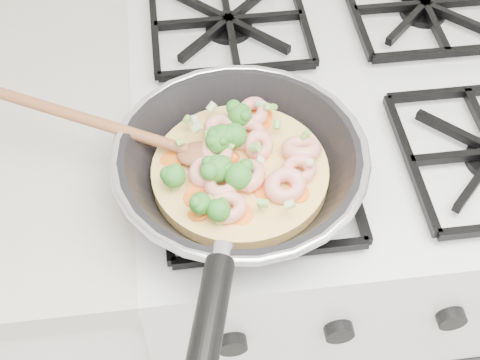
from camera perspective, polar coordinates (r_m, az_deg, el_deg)
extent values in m
cube|color=silver|center=(1.30, 6.71, -6.97)|extent=(0.60, 0.60, 0.90)
cube|color=black|center=(0.94, 9.30, 8.03)|extent=(0.56, 0.56, 0.02)
torus|color=silver|center=(0.76, 0.00, 2.21)|extent=(0.29, 0.29, 0.01)
cylinder|color=black|center=(0.63, -2.99, -13.85)|extent=(0.08, 0.18, 0.03)
cylinder|color=#FFD06E|center=(0.78, 0.00, 0.64)|extent=(0.21, 0.21, 0.02)
ellipsoid|color=brown|center=(0.78, -3.58, 2.22)|extent=(0.06, 0.05, 0.01)
cylinder|color=brown|center=(0.81, -14.03, 5.37)|extent=(0.27, 0.12, 0.06)
torus|color=#F3A88F|center=(0.75, 3.85, -0.46)|extent=(0.07, 0.07, 0.03)
torus|color=#F3A88F|center=(0.76, 5.02, 0.87)|extent=(0.06, 0.06, 0.02)
torus|color=#F3A88F|center=(0.78, 5.22, 2.63)|extent=(0.05, 0.06, 0.03)
torus|color=#F3A88F|center=(0.78, 1.58, 2.98)|extent=(0.05, 0.05, 0.02)
torus|color=#F3A88F|center=(0.80, -1.63, 4.34)|extent=(0.06, 0.06, 0.02)
torus|color=#F3A88F|center=(0.75, -1.59, -0.35)|extent=(0.06, 0.06, 0.02)
torus|color=#F3A88F|center=(0.73, -1.11, -2.33)|extent=(0.06, 0.06, 0.02)
torus|color=#F3A88F|center=(0.82, 1.09, 5.74)|extent=(0.05, 0.05, 0.03)
torus|color=#F3A88F|center=(0.80, 0.46, 3.93)|extent=(0.06, 0.06, 0.02)
torus|color=#F3A88F|center=(0.78, -2.01, 2.38)|extent=(0.05, 0.05, 0.02)
torus|color=#F3A88F|center=(0.76, -3.02, 0.68)|extent=(0.06, 0.06, 0.03)
torus|color=#F3A88F|center=(0.75, 0.68, 0.41)|extent=(0.05, 0.05, 0.02)
ellipsoid|color=#3D8A2D|center=(0.78, -0.52, 3.78)|extent=(0.04, 0.04, 0.03)
ellipsoid|color=#3D8A2D|center=(0.72, -3.36, -2.00)|extent=(0.03, 0.03, 0.02)
ellipsoid|color=#3D8A2D|center=(0.74, -0.15, 0.34)|extent=(0.04, 0.04, 0.03)
ellipsoid|color=#3D8A2D|center=(0.78, -1.50, 3.62)|extent=(0.04, 0.04, 0.03)
ellipsoid|color=#3D8A2D|center=(0.71, -1.82, -2.60)|extent=(0.03, 0.03, 0.03)
ellipsoid|color=#3D8A2D|center=(0.75, -1.92, 0.99)|extent=(0.04, 0.04, 0.03)
ellipsoid|color=#3D8A2D|center=(0.77, -1.95, 3.23)|extent=(0.04, 0.04, 0.03)
ellipsoid|color=#3D8A2D|center=(0.80, -0.01, 5.51)|extent=(0.04, 0.04, 0.03)
ellipsoid|color=#3D8A2D|center=(0.74, -5.63, 0.32)|extent=(0.03, 0.03, 0.03)
cylinder|color=orange|center=(0.75, -3.74, -1.41)|extent=(0.03, 0.03, 0.01)
cylinder|color=orange|center=(0.75, -3.39, -0.81)|extent=(0.03, 0.03, 0.01)
cylinder|color=orange|center=(0.82, 1.90, 4.86)|extent=(0.03, 0.03, 0.01)
cylinder|color=orange|center=(0.78, -0.98, 2.04)|extent=(0.04, 0.04, 0.00)
cylinder|color=orange|center=(0.83, 1.79, 5.34)|extent=(0.04, 0.04, 0.01)
cylinder|color=orange|center=(0.78, -5.85, 1.55)|extent=(0.04, 0.04, 0.00)
cylinder|color=orange|center=(0.75, -3.57, -0.96)|extent=(0.03, 0.03, 0.01)
cylinder|color=orange|center=(0.75, 2.15, -0.96)|extent=(0.03, 0.03, 0.01)
cylinder|color=orange|center=(0.73, 0.02, -2.89)|extent=(0.04, 0.04, 0.01)
cylinder|color=orange|center=(0.75, 4.87, -1.10)|extent=(0.04, 0.04, 0.01)
cylinder|color=orange|center=(0.78, -0.98, 1.48)|extent=(0.04, 0.04, 0.01)
cylinder|color=orange|center=(0.73, -3.47, -2.68)|extent=(0.04, 0.04, 0.01)
cylinder|color=#BAD596|center=(0.80, -3.87, 5.12)|extent=(0.01, 0.01, 0.01)
cylinder|color=#BAD596|center=(0.79, -1.32, 4.09)|extent=(0.01, 0.01, 0.01)
cylinder|color=#77BA4A|center=(0.81, 0.18, 6.28)|extent=(0.01, 0.01, 0.01)
cylinder|color=#77BA4A|center=(0.72, 2.04, -1.98)|extent=(0.01, 0.01, 0.01)
cylinder|color=#BAD596|center=(0.76, 1.61, 1.61)|extent=(0.01, 0.01, 0.01)
cylinder|color=#77BA4A|center=(0.81, 2.33, 6.21)|extent=(0.01, 0.01, 0.01)
cylinder|color=#77BA4A|center=(0.72, -2.48, -1.68)|extent=(0.01, 0.01, 0.01)
cylinder|color=#77BA4A|center=(0.76, 1.33, 2.81)|extent=(0.01, 0.01, 0.01)
cylinder|color=#77BA4A|center=(0.77, -5.13, 3.21)|extent=(0.01, 0.01, 0.01)
cylinder|color=#BAD596|center=(0.81, -2.42, 6.22)|extent=(0.01, 0.01, 0.01)
cylinder|color=#77BA4A|center=(0.80, -4.51, 5.11)|extent=(0.01, 0.01, 0.01)
cylinder|color=#BAD596|center=(0.72, 4.24, -2.07)|extent=(0.01, 0.01, 0.01)
cylinder|color=#BAD596|center=(0.78, -3.67, 4.48)|extent=(0.01, 0.01, 0.01)
cylinder|color=#77BA4A|center=(0.77, -0.84, 3.01)|extent=(0.01, 0.01, 0.01)
cylinder|color=#77BA4A|center=(0.81, 2.86, 6.20)|extent=(0.01, 0.01, 0.01)
cylinder|color=#77BA4A|center=(0.79, 5.57, 3.81)|extent=(0.01, 0.01, 0.01)
cylinder|color=#BAD596|center=(0.82, 1.81, 6.43)|extent=(0.01, 0.01, 0.01)
cylinder|color=#BAD596|center=(0.75, 6.01, 1.47)|extent=(0.01, 0.01, 0.01)
cylinder|color=#77BA4A|center=(0.80, 3.14, 4.71)|extent=(0.01, 0.01, 0.01)
cylinder|color=#77BA4A|center=(0.72, 1.73, -2.00)|extent=(0.01, 0.01, 0.01)
cylinder|color=#77BA4A|center=(0.79, -2.77, 3.81)|extent=(0.01, 0.01, 0.01)
cylinder|color=#77BA4A|center=(0.74, -1.13, 1.07)|extent=(0.01, 0.01, 0.01)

